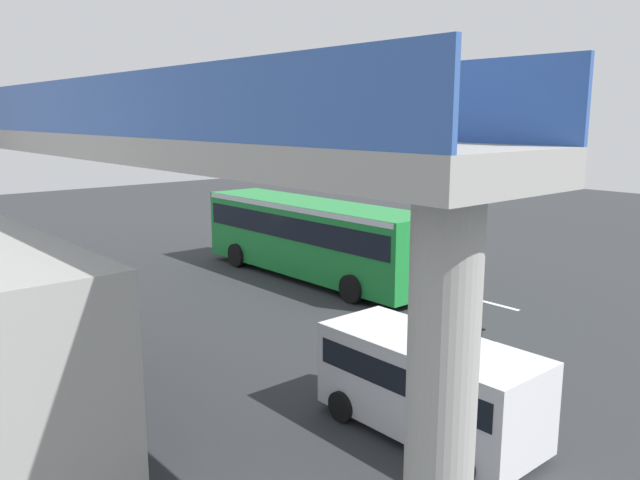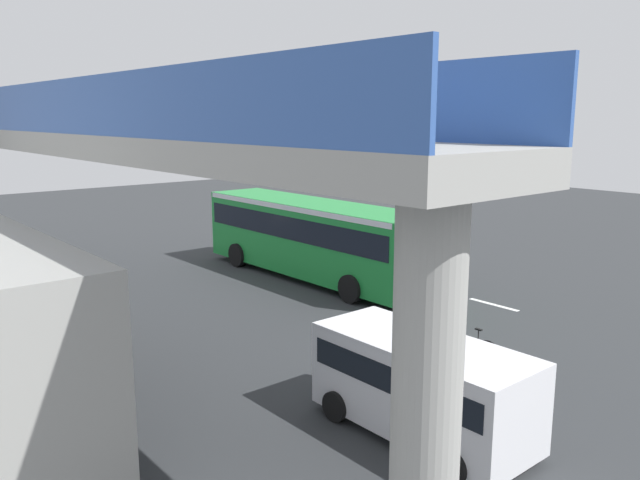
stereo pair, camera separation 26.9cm
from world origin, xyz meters
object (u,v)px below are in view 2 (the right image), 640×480
at_px(parked_van, 422,381).
at_px(bicycle_black, 472,348).
at_px(city_bus, 312,233).
at_px(bicycle_blue, 399,364).
at_px(bicycle_red, 409,347).

distance_m(parked_van, bicycle_black, 4.62).
relative_size(city_bus, bicycle_blue, 6.52).
distance_m(bicycle_black, bicycle_blue, 2.45).
distance_m(bicycle_red, bicycle_black, 1.70).
bearing_deg(bicycle_blue, bicycle_red, -59.66).
bearing_deg(bicycle_black, city_bus, -14.08).
distance_m(bicycle_red, bicycle_blue, 1.34).
xyz_separation_m(city_bus, bicycle_blue, (-9.34, 4.87, -1.51)).
relative_size(parked_van, bicycle_blue, 2.71).
height_order(bicycle_black, bicycle_blue, same).
height_order(parked_van, bicycle_blue, parked_van).
height_order(city_bus, bicycle_red, city_bus).
xyz_separation_m(bicycle_red, bicycle_black, (-1.16, -1.25, 0.00)).
relative_size(city_bus, bicycle_red, 6.52).
distance_m(city_bus, parked_van, 13.40).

